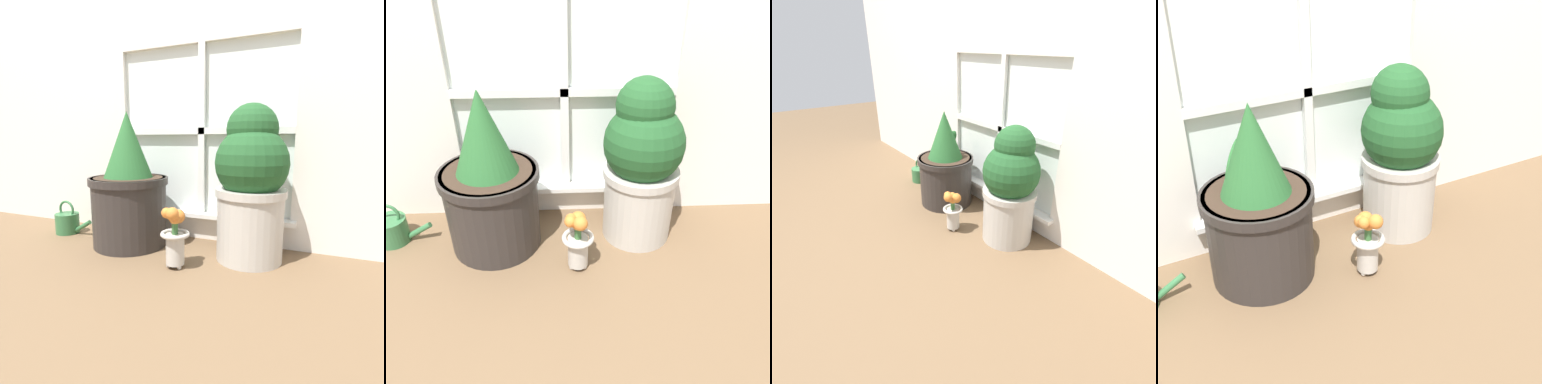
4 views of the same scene
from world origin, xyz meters
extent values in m
plane|color=brown|center=(0.00, 0.00, 0.00)|extent=(10.00, 10.00, 0.00)
cube|color=silver|center=(0.00, 0.55, 0.08)|extent=(0.98, 0.05, 0.16)
cube|color=white|center=(0.00, 0.56, 0.61)|extent=(0.98, 0.02, 0.91)
cube|color=white|center=(0.00, 0.53, 0.61)|extent=(0.04, 0.02, 0.91)
cube|color=white|center=(0.00, 0.53, 0.61)|extent=(0.98, 0.02, 0.04)
cube|color=white|center=(0.00, 0.50, 0.14)|extent=(1.04, 0.06, 0.02)
cylinder|color=#2D2826|center=(-0.32, 0.29, 0.18)|extent=(0.39, 0.39, 0.37)
cylinder|color=#2D2826|center=(-0.32, 0.29, 0.35)|extent=(0.42, 0.42, 0.04)
cylinder|color=#38281E|center=(-0.32, 0.29, 0.36)|extent=(0.36, 0.36, 0.01)
cone|color=#28602D|center=(-0.32, 0.29, 0.54)|extent=(0.25, 0.25, 0.34)
ellipsoid|color=#28602D|center=(-0.37, 0.35, 0.45)|extent=(0.16, 0.14, 0.23)
cylinder|color=#B7B2A8|center=(0.32, 0.32, 0.17)|extent=(0.31, 0.31, 0.34)
cylinder|color=#B7B2A8|center=(0.32, 0.32, 0.32)|extent=(0.33, 0.33, 0.03)
cylinder|color=#38281E|center=(0.32, 0.32, 0.34)|extent=(0.28, 0.28, 0.01)
sphere|color=#1E4C23|center=(0.32, 0.32, 0.46)|extent=(0.34, 0.34, 0.34)
sphere|color=#1E4C23|center=(0.32, 0.34, 0.61)|extent=(0.24, 0.24, 0.24)
ellipsoid|color=#1E4C23|center=(0.25, 0.25, 0.44)|extent=(0.13, 0.13, 0.26)
sphere|color=#BCB7AD|center=(0.04, 0.13, 0.01)|extent=(0.02, 0.02, 0.02)
sphere|color=#BCB7AD|center=(0.01, 0.08, 0.01)|extent=(0.02, 0.02, 0.02)
sphere|color=#BCB7AD|center=(0.06, 0.08, 0.01)|extent=(0.02, 0.02, 0.02)
cylinder|color=#BCB7AD|center=(0.04, 0.10, 0.09)|extent=(0.08, 0.08, 0.14)
torus|color=#BCB7AD|center=(0.04, 0.10, 0.16)|extent=(0.13, 0.13, 0.02)
cylinder|color=#386633|center=(0.04, 0.10, 0.19)|extent=(0.03, 0.03, 0.08)
sphere|color=orange|center=(0.04, 0.10, 0.23)|extent=(0.05, 0.05, 0.05)
sphere|color=orange|center=(0.04, 0.13, 0.23)|extent=(0.06, 0.06, 0.06)
sphere|color=orange|center=(0.01, 0.11, 0.24)|extent=(0.05, 0.05, 0.05)
sphere|color=orange|center=(0.01, 0.08, 0.25)|extent=(0.05, 0.05, 0.05)
sphere|color=orange|center=(0.05, 0.06, 0.26)|extent=(0.06, 0.06, 0.06)
cylinder|color=#336B3D|center=(-0.79, 0.31, 0.06)|extent=(0.14, 0.14, 0.12)
cylinder|color=#336B3D|center=(-0.67, 0.31, 0.05)|extent=(0.12, 0.03, 0.08)
torus|color=#336B3D|center=(-0.79, 0.31, 0.15)|extent=(0.11, 0.01, 0.11)
camera|label=1|loc=(0.59, -1.04, 0.56)|focal=28.00mm
camera|label=2|loc=(-0.02, -1.06, 1.12)|focal=35.00mm
camera|label=3|loc=(1.44, -0.86, 1.13)|focal=28.00mm
camera|label=4|loc=(-0.81, -1.32, 1.34)|focal=50.00mm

